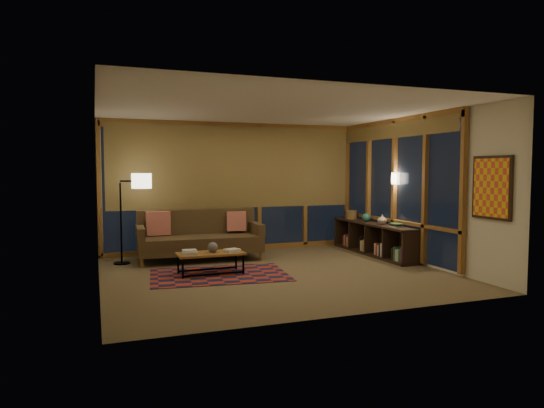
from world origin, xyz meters
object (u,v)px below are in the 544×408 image
object	(u,v)px
sofa	(200,236)
coffee_table	(211,263)
floor_lamp	(121,219)
bookshelf	(373,239)

from	to	relation	value
sofa	coffee_table	distance (m)	1.31
sofa	floor_lamp	world-z (taller)	floor_lamp
sofa	bookshelf	xyz separation A→B (m)	(3.42, -0.56, -0.15)
bookshelf	floor_lamp	bearing A→B (deg)	171.46
floor_lamp	bookshelf	bearing A→B (deg)	-15.82
coffee_table	bookshelf	world-z (taller)	bookshelf
coffee_table	floor_lamp	bearing A→B (deg)	131.79
floor_lamp	coffee_table	bearing A→B (deg)	-54.74
coffee_table	floor_lamp	distance (m)	2.06
sofa	coffee_table	bearing A→B (deg)	-91.88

